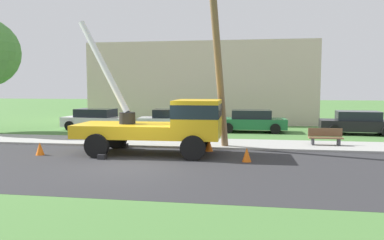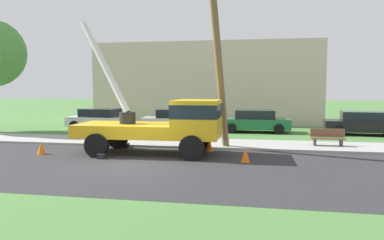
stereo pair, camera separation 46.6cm
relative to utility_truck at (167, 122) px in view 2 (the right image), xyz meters
The scene contains 14 objects.
ground_plane 9.60m from the utility_truck, 94.71° to the left, with size 120.00×120.00×0.00m, color #477538.
road_asphalt 3.00m from the utility_truck, 107.08° to the right, with size 80.00×8.21×0.01m, color #2B2B2D.
sidewalk_strip 3.43m from the utility_truck, 104.31° to the left, with size 80.00×2.98×0.10m, color #9E9E99.
utility_truck is the anchor object (origin of this frame).
leaning_utility_pole 3.90m from the utility_truck, 29.83° to the left, with size 1.09×2.77×8.84m.
traffic_cone_ahead 3.75m from the utility_truck, 18.61° to the right, with size 0.36×0.36×0.56m, color orange.
traffic_cone_behind 5.56m from the utility_truck, 168.99° to the right, with size 0.36×0.36×0.56m, color orange.
traffic_cone_curbside 2.27m from the utility_truck, 31.89° to the left, with size 0.36×0.36×0.56m, color orange.
parked_sedan_white 10.83m from the utility_truck, 129.33° to the left, with size 4.55×2.28×1.42m.
parked_sedan_silver 8.90m from the utility_truck, 100.59° to the left, with size 4.56×2.30×1.42m.
parked_sedan_green 9.45m from the utility_truck, 67.87° to the left, with size 4.45×2.10×1.42m.
parked_sedan_black 13.13m from the utility_truck, 40.39° to the left, with size 4.53×2.25×1.42m.
park_bench 7.82m from the utility_truck, 23.72° to the left, with size 1.60×0.45×0.90m.
lowrise_building_backdrop 16.00m from the utility_truck, 91.78° to the left, with size 18.00×6.00×6.40m, color beige.
Camera 2 is at (4.77, -13.10, 2.91)m, focal length 35.26 mm.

